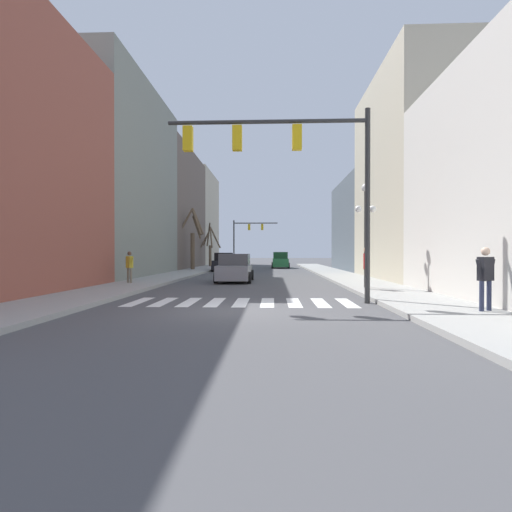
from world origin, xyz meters
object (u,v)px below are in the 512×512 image
object	(u,v)px
traffic_signal_far	(246,233)
pedestrian_on_left_sidewalk	(130,264)
car_parked_left_mid	(280,261)
street_lamp_right_corner	(366,214)
pedestrian_waiting_at_curb	(485,273)
traffic_signal_near	(294,159)
car_parked_left_near	(235,269)
pedestrian_near_right_corner	(366,264)
street_tree_right_near	(193,239)
car_parked_right_far	(225,263)
street_tree_right_mid	(210,245)

from	to	relation	value
traffic_signal_far	pedestrian_on_left_sidewalk	bearing A→B (deg)	-96.29
traffic_signal_far	car_parked_left_mid	bearing A→B (deg)	-66.24
street_lamp_right_corner	pedestrian_waiting_at_curb	world-z (taller)	street_lamp_right_corner
traffic_signal_near	car_parked_left_near	bearing A→B (deg)	106.57
pedestrian_near_right_corner	street_tree_right_near	size ratio (longest dim) A/B	0.31
pedestrian_near_right_corner	car_parked_right_far	bearing A→B (deg)	-143.00
pedestrian_waiting_at_curb	pedestrian_near_right_corner	xyz separation A→B (m)	(-1.66, 6.42, 0.06)
traffic_signal_far	pedestrian_on_left_sidewalk	distance (m)	34.89
traffic_signal_far	street_tree_right_near	size ratio (longest dim) A/B	1.07
traffic_signal_far	car_parked_left_near	world-z (taller)	traffic_signal_far
street_lamp_right_corner	street_tree_right_near	xyz separation A→B (m)	(-11.69, 19.30, -0.44)
traffic_signal_far	car_parked_left_mid	world-z (taller)	traffic_signal_far
traffic_signal_near	pedestrian_on_left_sidewalk	world-z (taller)	traffic_signal_near
street_lamp_right_corner	street_tree_right_mid	world-z (taller)	street_tree_right_mid
traffic_signal_near	pedestrian_waiting_at_curb	distance (m)	6.77
car_parked_left_near	pedestrian_waiting_at_curb	bearing A→B (deg)	32.27
traffic_signal_near	pedestrian_near_right_corner	size ratio (longest dim) A/B	3.79
car_parked_left_near	car_parked_right_far	world-z (taller)	car_parked_right_far
car_parked_left_near	pedestrian_near_right_corner	size ratio (longest dim) A/B	2.49
car_parked_left_mid	street_tree_right_near	bearing A→B (deg)	131.04
car_parked_left_near	car_parked_left_mid	xyz separation A→B (m)	(3.09, 21.26, 0.06)
street_lamp_right_corner	pedestrian_on_left_sidewalk	world-z (taller)	street_lamp_right_corner
pedestrian_waiting_at_curb	street_tree_right_near	size ratio (longest dim) A/B	0.29
car_parked_left_mid	street_tree_right_near	xyz separation A→B (m)	(-8.39, -7.30, 2.17)
car_parked_left_mid	pedestrian_waiting_at_curb	xyz separation A→B (m)	(4.83, -33.79, 0.33)
car_parked_left_mid	street_tree_right_mid	xyz separation A→B (m)	(-8.21, 1.90, 1.80)
car_parked_left_near	pedestrian_on_left_sidewalk	distance (m)	6.05
pedestrian_waiting_at_curb	street_tree_right_mid	world-z (taller)	street_tree_right_mid
car_parked_right_far	street_tree_right_near	distance (m)	3.81
pedestrian_waiting_at_curb	street_tree_right_mid	bearing A→B (deg)	83.46
car_parked_right_far	pedestrian_near_right_corner	xyz separation A→B (m)	(8.47, -19.64, 0.43)
pedestrian_waiting_at_curb	street_tree_right_near	xyz separation A→B (m)	(-13.22, 26.49, 1.83)
car_parked_left_near	street_tree_right_near	xyz separation A→B (m)	(-5.30, 13.95, 2.23)
street_lamp_right_corner	pedestrian_on_left_sidewalk	size ratio (longest dim) A/B	2.86
pedestrian_on_left_sidewalk	street_tree_right_near	bearing A→B (deg)	-50.15
pedestrian_near_right_corner	street_tree_right_near	distance (m)	23.23
pedestrian_near_right_corner	street_tree_right_mid	distance (m)	31.44
traffic_signal_far	street_tree_right_mid	bearing A→B (deg)	-114.14
pedestrian_on_left_sidewalk	pedestrian_waiting_at_curb	bearing A→B (deg)	-176.33
traffic_signal_far	street_tree_right_mid	distance (m)	9.28
car_parked_left_near	pedestrian_near_right_corner	world-z (taller)	pedestrian_near_right_corner
car_parked_left_mid	pedestrian_waiting_at_curb	bearing A→B (deg)	-171.87
car_parked_left_mid	pedestrian_near_right_corner	world-z (taller)	pedestrian_near_right_corner
street_lamp_right_corner	car_parked_left_near	bearing A→B (deg)	140.10
traffic_signal_near	street_tree_right_near	distance (m)	25.26
car_parked_left_mid	pedestrian_near_right_corner	bearing A→B (deg)	-173.41
pedestrian_on_left_sidewalk	pedestrian_near_right_corner	distance (m)	11.86
car_parked_left_mid	car_parked_right_far	size ratio (longest dim) A/B	1.00
street_tree_right_mid	street_lamp_right_corner	bearing A→B (deg)	-68.01
traffic_signal_near	street_tree_right_mid	bearing A→B (deg)	103.71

